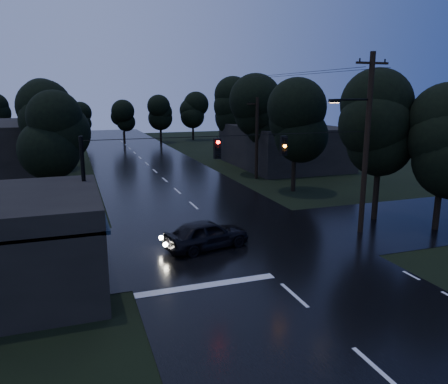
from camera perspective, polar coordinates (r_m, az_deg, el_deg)
ground at (r=14.38m, az=19.27°, el=-21.00°), size 160.00×160.00×0.00m
main_road at (r=40.68m, az=-7.73°, el=1.55°), size 12.00×120.00×0.02m
cross_street at (r=23.87m, az=1.14°, el=-6.38°), size 60.00×9.00×0.02m
building_far_right at (r=48.69m, az=7.63°, el=6.01°), size 10.00×14.00×4.40m
building_far_left at (r=49.80m, az=-26.32°, el=5.30°), size 10.00×16.00×5.00m
utility_pole_main at (r=25.41m, az=17.98°, el=6.34°), size 3.50×0.30×10.00m
utility_pole_far at (r=40.70m, az=4.30°, el=7.16°), size 2.00×0.30×7.50m
anchor_pole_left at (r=20.71m, az=-17.66°, el=-1.33°), size 0.18×0.18×6.00m
span_signals at (r=21.97m, az=3.49°, el=5.99°), size 15.00×0.37×1.12m
tree_corner_near at (r=28.51m, az=19.85°, el=8.33°), size 4.48×4.48×9.44m
tree_corner_far at (r=27.71m, az=26.88°, el=6.05°), size 3.92×3.92×8.26m
tree_left_a at (r=31.26m, az=-21.41°, el=7.15°), size 3.92×3.92×8.26m
tree_left_b at (r=39.23m, az=-22.00°, el=8.62°), size 4.20×4.20×8.85m
tree_left_c at (r=49.22m, az=-22.28°, el=9.69°), size 4.48×4.48×9.44m
tree_right_a at (r=35.49m, az=9.31°, el=9.03°), size 4.20×4.20×8.85m
tree_right_b at (r=42.90m, az=4.89°, el=10.26°), size 4.48×4.48×9.44m
tree_right_c at (r=52.38m, az=0.96°, el=11.16°), size 4.76×4.76×10.03m
car at (r=22.53m, az=-2.28°, el=-5.52°), size 4.77×2.76×1.53m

